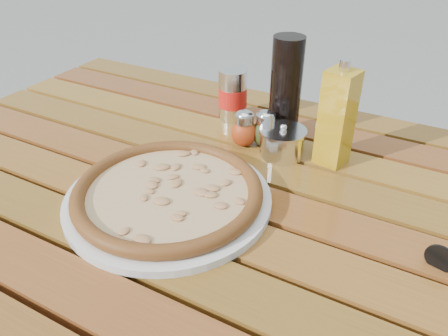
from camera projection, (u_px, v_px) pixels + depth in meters
The scene contains 9 objects.
table at pixel (219, 219), 0.85m from camera, with size 1.40×0.90×0.75m.
plate at pixel (168, 199), 0.76m from camera, with size 0.36×0.36×0.01m, color silver.
pizza at pixel (168, 192), 0.75m from camera, with size 0.37×0.37×0.03m.
pepper_shaker at pixel (244, 129), 0.92m from camera, with size 0.06×0.06×0.08m.
oregano_shaker at pixel (265, 129), 0.92m from camera, with size 0.06×0.06×0.08m.
dark_bottle at pixel (286, 89), 0.92m from camera, with size 0.07×0.07×0.22m, color black.
soda_can at pixel (233, 95), 1.02m from camera, with size 0.08×0.08×0.12m.
olive_oil_cruet at pixel (337, 118), 0.83m from camera, with size 0.07×0.07×0.21m.
parmesan_tin at pixel (282, 142), 0.89m from camera, with size 0.10×0.10×0.07m.
Camera 1 is at (0.32, -0.57, 1.21)m, focal length 35.00 mm.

